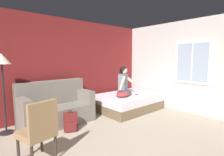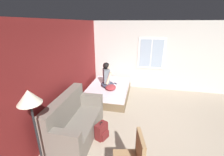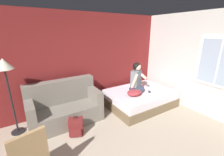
{
  "view_description": "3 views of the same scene",
  "coord_description": "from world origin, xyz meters",
  "px_view_note": "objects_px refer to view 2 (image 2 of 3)",
  "views": [
    {
      "loc": [
        -1.97,
        -1.84,
        1.6
      ],
      "look_at": [
        1.25,
        1.84,
        1.04
      ],
      "focal_mm": 28.0,
      "sensor_mm": 36.0,
      "label": 1
    },
    {
      "loc": [
        -3.0,
        0.73,
        2.62
      ],
      "look_at": [
        0.96,
        1.55,
        1.12
      ],
      "focal_mm": 24.0,
      "sensor_mm": 36.0,
      "label": 2
    },
    {
      "loc": [
        -1.02,
        -1.24,
        2.22
      ],
      "look_at": [
        0.97,
        1.96,
        1.02
      ],
      "focal_mm": 24.0,
      "sensor_mm": 36.0,
      "label": 3
    }
  ],
  "objects_px": {
    "bed": "(109,91)",
    "floor_lamp": "(31,106)",
    "person_seated": "(107,77)",
    "couch": "(75,122)",
    "backpack": "(102,131)",
    "cell_phone": "(115,83)",
    "throw_pillow": "(111,87)"
  },
  "relations": [
    {
      "from": "bed",
      "to": "floor_lamp",
      "type": "height_order",
      "value": "floor_lamp"
    },
    {
      "from": "bed",
      "to": "person_seated",
      "type": "relative_size",
      "value": 2.19
    },
    {
      "from": "couch",
      "to": "bed",
      "type": "bearing_deg",
      "value": -9.22
    },
    {
      "from": "couch",
      "to": "person_seated",
      "type": "relative_size",
      "value": 1.95
    },
    {
      "from": "backpack",
      "to": "cell_phone",
      "type": "distance_m",
      "value": 2.32
    },
    {
      "from": "bed",
      "to": "backpack",
      "type": "relative_size",
      "value": 4.19
    },
    {
      "from": "person_seated",
      "to": "cell_phone",
      "type": "xyz_separation_m",
      "value": [
        0.31,
        -0.25,
        -0.35
      ]
    },
    {
      "from": "person_seated",
      "to": "backpack",
      "type": "distance_m",
      "value": 2.12
    },
    {
      "from": "bed",
      "to": "cell_phone",
      "type": "bearing_deg",
      "value": -49.36
    },
    {
      "from": "bed",
      "to": "cell_phone",
      "type": "height_order",
      "value": "cell_phone"
    },
    {
      "from": "person_seated",
      "to": "cell_phone",
      "type": "distance_m",
      "value": 0.53
    },
    {
      "from": "throw_pillow",
      "to": "cell_phone",
      "type": "height_order",
      "value": "throw_pillow"
    },
    {
      "from": "backpack",
      "to": "floor_lamp",
      "type": "xyz_separation_m",
      "value": [
        -1.1,
        0.78,
        1.24
      ]
    },
    {
      "from": "couch",
      "to": "person_seated",
      "type": "bearing_deg",
      "value": -8.67
    },
    {
      "from": "backpack",
      "to": "floor_lamp",
      "type": "relative_size",
      "value": 0.27
    },
    {
      "from": "throw_pillow",
      "to": "floor_lamp",
      "type": "height_order",
      "value": "floor_lamp"
    },
    {
      "from": "throw_pillow",
      "to": "couch",
      "type": "bearing_deg",
      "value": 164.99
    },
    {
      "from": "bed",
      "to": "throw_pillow",
      "type": "bearing_deg",
      "value": -157.91
    },
    {
      "from": "couch",
      "to": "cell_phone",
      "type": "distance_m",
      "value": 2.42
    },
    {
      "from": "cell_phone",
      "to": "throw_pillow",
      "type": "bearing_deg",
      "value": 30.07
    },
    {
      "from": "bed",
      "to": "throw_pillow",
      "type": "distance_m",
      "value": 0.48
    },
    {
      "from": "couch",
      "to": "throw_pillow",
      "type": "distance_m",
      "value": 1.9
    },
    {
      "from": "throw_pillow",
      "to": "cell_phone",
      "type": "xyz_separation_m",
      "value": [
        0.52,
        -0.07,
        -0.07
      ]
    },
    {
      "from": "floor_lamp",
      "to": "throw_pillow",
      "type": "bearing_deg",
      "value": -12.12
    },
    {
      "from": "person_seated",
      "to": "throw_pillow",
      "type": "height_order",
      "value": "person_seated"
    },
    {
      "from": "bed",
      "to": "floor_lamp",
      "type": "xyz_separation_m",
      "value": [
        -3.22,
        0.48,
        1.19
      ]
    },
    {
      "from": "backpack",
      "to": "person_seated",
      "type": "bearing_deg",
      "value": 9.67
    },
    {
      "from": "floor_lamp",
      "to": "person_seated",
      "type": "bearing_deg",
      "value": -8.1
    },
    {
      "from": "backpack",
      "to": "cell_phone",
      "type": "relative_size",
      "value": 3.18
    },
    {
      "from": "couch",
      "to": "throw_pillow",
      "type": "bearing_deg",
      "value": -15.01
    },
    {
      "from": "cell_phone",
      "to": "couch",
      "type": "bearing_deg",
      "value": 24.46
    },
    {
      "from": "throw_pillow",
      "to": "floor_lamp",
      "type": "bearing_deg",
      "value": 167.88
    }
  ]
}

